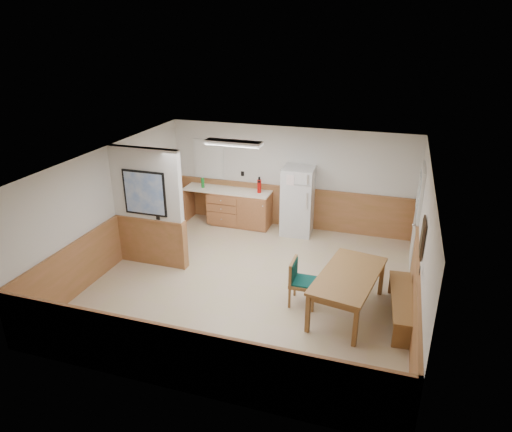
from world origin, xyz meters
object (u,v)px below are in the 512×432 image
(refrigerator, at_px, (298,201))
(soap_bottle, at_px, (203,183))
(fire_extinguisher, at_px, (259,186))
(dining_table, at_px, (348,279))
(dining_bench, at_px, (402,301))
(dining_chair, at_px, (299,279))

(refrigerator, xyz_separation_m, soap_bottle, (-2.45, 0.02, 0.21))
(fire_extinguisher, height_order, soap_bottle, fire_extinguisher)
(dining_table, relative_size, fire_extinguisher, 4.88)
(dining_bench, distance_m, dining_chair, 1.79)
(dining_table, distance_m, dining_bench, 0.97)
(soap_bottle, bearing_deg, dining_bench, -30.87)
(soap_bottle, bearing_deg, dining_chair, -43.56)
(fire_extinguisher, relative_size, soap_bottle, 1.59)
(dining_table, bearing_deg, refrigerator, 127.58)
(soap_bottle, bearing_deg, fire_extinguisher, 2.48)
(refrigerator, distance_m, dining_chair, 3.09)
(refrigerator, xyz_separation_m, dining_chair, (0.71, -2.99, -0.32))
(refrigerator, height_order, dining_table, refrigerator)
(fire_extinguisher, distance_m, soap_bottle, 1.47)
(dining_bench, bearing_deg, dining_table, -179.27)
(refrigerator, xyz_separation_m, dining_bench, (2.49, -2.94, -0.47))
(fire_extinguisher, bearing_deg, dining_bench, -32.18)
(refrigerator, relative_size, dining_table, 0.84)
(dining_chair, distance_m, fire_extinguisher, 3.56)
(dining_chair, bearing_deg, dining_bench, 1.84)
(dining_table, relative_size, dining_bench, 1.12)
(dining_chair, height_order, soap_bottle, soap_bottle)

